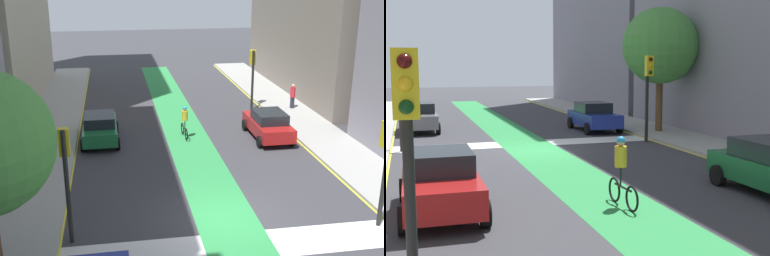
# 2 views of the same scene
# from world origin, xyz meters

# --- Properties ---
(ground_plane) EXTENTS (120.00, 120.00, 0.00)m
(ground_plane) POSITION_xyz_m (0.00, 0.00, 0.00)
(ground_plane) COLOR #38383D
(bike_lane_paint) EXTENTS (2.40, 60.00, 0.01)m
(bike_lane_paint) POSITION_xyz_m (0.07, 0.00, 0.00)
(bike_lane_paint) COLOR #2D8C47
(bike_lane_paint) RESTS_ON ground_plane
(crosswalk_band) EXTENTS (12.00, 1.80, 0.01)m
(crosswalk_band) POSITION_xyz_m (0.00, -2.00, 0.00)
(crosswalk_band) COLOR silver
(crosswalk_band) RESTS_ON ground_plane
(sidewalk_left) EXTENTS (3.00, 60.00, 0.15)m
(sidewalk_left) POSITION_xyz_m (-7.50, 0.00, 0.07)
(sidewalk_left) COLOR #9E9E99
(sidewalk_left) RESTS_ON ground_plane
(curb_stripe_left) EXTENTS (0.16, 60.00, 0.01)m
(curb_stripe_left) POSITION_xyz_m (-6.00, 0.00, 0.01)
(curb_stripe_left) COLOR yellow
(curb_stripe_left) RESTS_ON ground_plane
(curb_stripe_right) EXTENTS (0.16, 60.00, 0.01)m
(curb_stripe_right) POSITION_xyz_m (6.00, 0.00, 0.01)
(curb_stripe_right) COLOR yellow
(curb_stripe_right) RESTS_ON ground_plane
(traffic_signal_near_right) EXTENTS (0.35, 0.52, 3.98)m
(traffic_signal_near_right) POSITION_xyz_m (5.51, -1.34, 2.80)
(traffic_signal_near_right) COLOR black
(traffic_signal_near_right) RESTS_ON ground_plane
(traffic_signal_near_left) EXTENTS (0.35, 0.52, 4.09)m
(traffic_signal_near_left) POSITION_xyz_m (-5.58, -0.64, 2.87)
(traffic_signal_near_left) COLOR black
(traffic_signal_near_left) RESTS_ON ground_plane
(traffic_signal_far_right) EXTENTS (0.35, 0.52, 3.97)m
(traffic_signal_far_right) POSITION_xyz_m (5.22, 14.39, 2.79)
(traffic_signal_far_right) COLOR black
(traffic_signal_far_right) RESTS_ON ground_plane
(car_red_right_far) EXTENTS (2.02, 4.20, 1.57)m
(car_red_right_far) POSITION_xyz_m (4.50, 8.55, 0.80)
(car_red_right_far) COLOR #A51919
(car_red_right_far) RESTS_ON ground_plane
(car_blue_left_near) EXTENTS (2.04, 4.21, 1.57)m
(car_blue_left_near) POSITION_xyz_m (-4.58, -5.40, 0.80)
(car_blue_left_near) COLOR navy
(car_blue_left_near) RESTS_ON ground_plane
(car_grey_right_near) EXTENTS (2.03, 4.21, 1.57)m
(car_grey_right_near) POSITION_xyz_m (4.64, -7.95, 0.80)
(car_grey_right_near) COLOR slate
(car_grey_right_near) RESTS_ON ground_plane
(cyclist_in_lane) EXTENTS (0.32, 1.73, 1.86)m
(cyclist_in_lane) POSITION_xyz_m (-0.08, 9.35, 0.97)
(cyclist_in_lane) COLOR black
(cyclist_in_lane) RESTS_ON ground_plane
(street_tree_near) EXTENTS (4.00, 4.00, 6.48)m
(street_tree_near) POSITION_xyz_m (-7.45, -3.20, 4.61)
(street_tree_near) COLOR brown
(street_tree_near) RESTS_ON sidewalk_left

